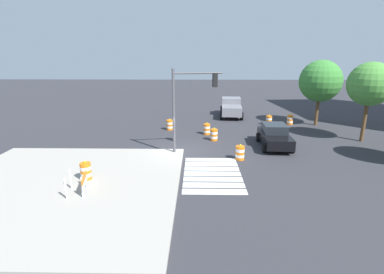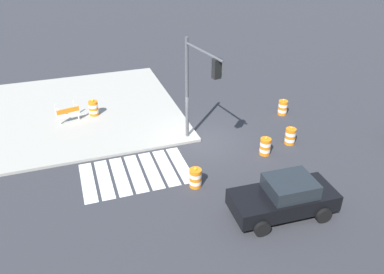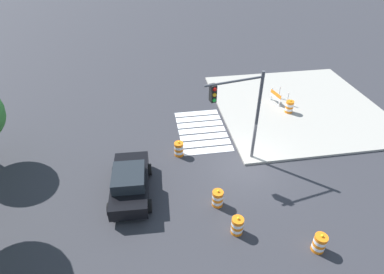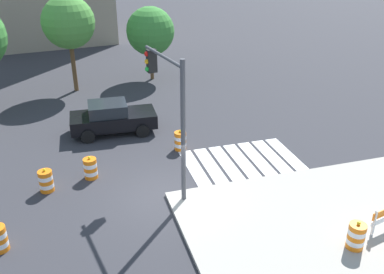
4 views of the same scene
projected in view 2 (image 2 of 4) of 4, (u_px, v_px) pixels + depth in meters
ground_plane at (201, 141)px, 21.10m from camera, size 120.00×120.00×0.00m
sidewalk_corner at (79, 110)px, 24.30m from camera, size 12.00×12.00×0.15m
crosswalk_stripes at (136, 173)px, 18.50m from camera, size 5.10×3.20×0.02m
sports_car at (284, 197)px, 15.66m from camera, size 4.38×2.29×1.63m
traffic_barrel_near_corner at (265, 146)px, 19.79m from camera, size 0.56×0.56×1.02m
traffic_barrel_crosswalk_end at (195, 178)px, 17.41m from camera, size 0.56×0.56×1.02m
traffic_barrel_median_far at (283, 108)px, 23.79m from camera, size 0.56×0.56×1.02m
traffic_barrel_far_curb at (290, 136)px, 20.71m from camera, size 0.56×0.56×1.02m
traffic_barrel_on_sidewalk at (94, 108)px, 23.37m from camera, size 0.56×0.56×1.02m
construction_barricade at (68, 112)px, 22.61m from camera, size 1.37×1.02×1.00m
traffic_light_pole at (198, 78)px, 18.63m from camera, size 0.88×3.25×5.50m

